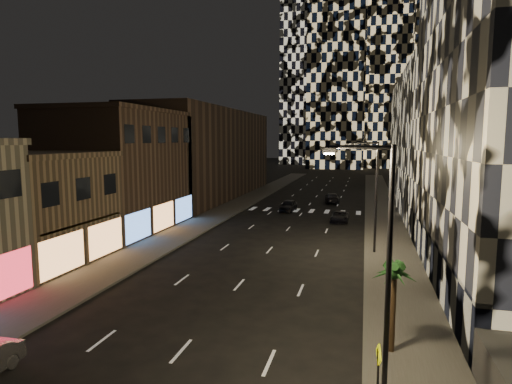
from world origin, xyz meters
The scene contains 18 objects.
sidewalk_left centered at (-10.00, 50.00, 0.07)m, with size 4.00×120.00×0.15m, color #47443F.
sidewalk_right centered at (10.00, 50.00, 0.07)m, with size 4.00×120.00×0.15m, color #47443F.
curb_left centered at (-7.90, 50.00, 0.07)m, with size 0.20×120.00×0.15m, color #4C4C47.
curb_right centered at (7.90, 50.00, 0.07)m, with size 0.20×120.00×0.15m, color #4C4C47.
retail_tan centered at (-17.00, 21.00, 4.00)m, with size 10.00×10.00×8.00m, color brown.
retail_brown centered at (-17.00, 33.50, 6.00)m, with size 10.00×15.00×12.00m, color #4E392C.
retail_filler_left centered at (-17.00, 60.00, 7.00)m, with size 10.00×40.00×14.00m, color #4E392C.
midrise_base centered at (12.30, 24.50, 1.50)m, with size 0.60×25.00×3.00m, color #383838.
midrise_filler_right centered at (20.00, 57.00, 9.00)m, with size 16.00×40.00×18.00m, color #232326.
tower_left_back centered at (-12.00, 165.00, 60.00)m, with size 24.00×24.00×120.00m, color black.
tower_center_low centered at (-2.00, 140.00, 47.50)m, with size 18.00×18.00×95.00m, color black.
streetlight_near centered at (8.35, 10.00, 5.35)m, with size 2.55×0.25×9.00m.
streetlight_far centered at (8.35, 30.00, 5.35)m, with size 2.55×0.25×9.00m.
car_dark_midlane centered at (-1.98, 49.14, 0.74)m, with size 1.75×4.35×1.48m, color black.
car_dark_oncoming centered at (3.02, 58.21, 0.72)m, with size 2.03×4.98×1.45m, color black.
car_dark_rightlane centered at (5.01, 43.25, 0.59)m, with size 1.95×4.23×1.18m, color black.
ped_sign centered at (8.30, 8.65, 1.72)m, with size 0.16×0.78×2.35m.
palm_tree centered at (9.00, 13.02, 3.47)m, with size 2.05×2.01×4.02m.
Camera 1 is at (7.67, -5.56, 9.31)m, focal length 30.00 mm.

